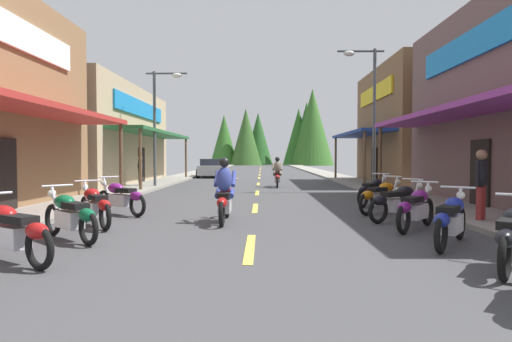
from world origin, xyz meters
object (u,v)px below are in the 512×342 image
object	(u,v)px
motorcycle_parked_left_3	(95,205)
rider_cruising_trailing	(277,174)
pedestrian_browsing	(481,181)
motorcycle_parked_left_2	(70,215)
streetlamp_left	(161,112)
motorcycle_parked_left_1	(11,231)
parked_car_curbside	(213,168)
motorcycle_parked_right_5	(382,196)
streetlamp_right	(368,100)
motorcycle_parked_right_6	(373,191)
motorcycle_parked_left_4	(121,197)
motorcycle_parked_right_2	(451,219)
motorcycle_parked_right_3	(416,207)
motorcycle_parked_right_4	(398,201)
pedestrian_by_shop	(140,169)
rider_cruising_lead	(225,195)

from	to	relation	value
motorcycle_parked_left_3	rider_cruising_trailing	distance (m)	13.43
pedestrian_browsing	motorcycle_parked_left_2	bearing A→B (deg)	60.55
motorcycle_parked_left_2	streetlamp_left	bearing A→B (deg)	-42.31
motorcycle_parked_left_1	parked_car_curbside	xyz separation A→B (m)	(-0.03, 26.51, 0.20)
motorcycle_parked_right_5	streetlamp_right	bearing A→B (deg)	37.96
motorcycle_parked_right_6	motorcycle_parked_left_1	distance (m)	10.58
streetlamp_left	motorcycle_parked_left_4	bearing A→B (deg)	-83.06
motorcycle_parked_right_2	motorcycle_parked_right_3	distance (m)	1.72
streetlamp_right	motorcycle_parked_right_4	bearing A→B (deg)	-98.61
rider_cruising_trailing	pedestrian_by_shop	bearing A→B (deg)	95.19
motorcycle_parked_right_4	rider_cruising_lead	world-z (taller)	rider_cruising_lead
streetlamp_right	motorcycle_parked_left_4	size ratio (longest dim) A/B	3.54
pedestrian_by_shop	motorcycle_parked_right_6	bearing A→B (deg)	-42.66
motorcycle_parked_right_6	streetlamp_right	bearing A→B (deg)	28.68
motorcycle_parked_right_4	motorcycle_parked_left_3	bearing A→B (deg)	153.77
streetlamp_left	motorcycle_parked_left_3	xyz separation A→B (m)	(1.25, -11.80, -3.32)
motorcycle_parked_right_5	rider_cruising_lead	size ratio (longest dim) A/B	0.78
motorcycle_parked_left_2	pedestrian_browsing	world-z (taller)	pedestrian_browsing
motorcycle_parked_right_3	motorcycle_parked_right_4	size ratio (longest dim) A/B	0.94
motorcycle_parked_right_3	motorcycle_parked_left_2	world-z (taller)	same
motorcycle_parked_right_3	pedestrian_browsing	distance (m)	1.98
motorcycle_parked_right_3	motorcycle_parked_left_2	size ratio (longest dim) A/B	1.04
motorcycle_parked_right_2	motorcycle_parked_right_6	world-z (taller)	same
streetlamp_left	motorcycle_parked_left_3	distance (m)	12.32
streetlamp_right	motorcycle_parked_right_2	size ratio (longest dim) A/B	3.49
motorcycle_parked_left_1	motorcycle_parked_left_3	world-z (taller)	same
motorcycle_parked_right_3	motorcycle_parked_right_6	size ratio (longest dim) A/B	1.02
motorcycle_parked_left_3	motorcycle_parked_left_4	xyz separation A→B (m)	(-0.06, 1.97, 0.00)
parked_car_curbside	rider_cruising_trailing	bearing A→B (deg)	-156.59
motorcycle_parked_left_1	pedestrian_browsing	distance (m)	9.61
motorcycle_parked_right_6	rider_cruising_trailing	bearing A→B (deg)	58.63
motorcycle_parked_left_1	motorcycle_parked_left_3	size ratio (longest dim) A/B	1.07
motorcycle_parked_left_2	pedestrian_browsing	distance (m)	8.97
motorcycle_parked_left_2	rider_cruising_trailing	world-z (taller)	rider_cruising_trailing
motorcycle_parked_right_5	pedestrian_by_shop	bearing A→B (deg)	92.46
motorcycle_parked_right_2	pedestrian_browsing	world-z (taller)	pedestrian_browsing
streetlamp_left	rider_cruising_trailing	xyz separation A→B (m)	(5.83, 0.83, -3.15)
motorcycle_parked_left_1	motorcycle_parked_left_3	bearing A→B (deg)	-57.15
motorcycle_parked_right_2	motorcycle_parked_right_5	bearing A→B (deg)	35.16
streetlamp_left	motorcycle_parked_left_4	world-z (taller)	streetlamp_left
motorcycle_parked_right_5	motorcycle_parked_right_4	bearing A→B (deg)	-131.37
pedestrian_by_shop	motorcycle_parked_right_5	bearing A→B (deg)	-49.43
motorcycle_parked_left_3	parked_car_curbside	size ratio (longest dim) A/B	0.41
motorcycle_parked_right_6	rider_cruising_lead	size ratio (longest dim) A/B	0.79
motorcycle_parked_right_4	rider_cruising_lead	distance (m)	4.26
motorcycle_parked_right_4	motorcycle_parked_left_2	xyz separation A→B (m)	(-6.98, -2.54, 0.00)
motorcycle_parked_right_4	motorcycle_parked_right_5	distance (m)	1.46
streetlamp_right	motorcycle_parked_left_4	world-z (taller)	streetlamp_right
streetlamp_right	pedestrian_by_shop	size ratio (longest dim) A/B	3.92
streetlamp_left	motorcycle_parked_right_2	distance (m)	16.53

